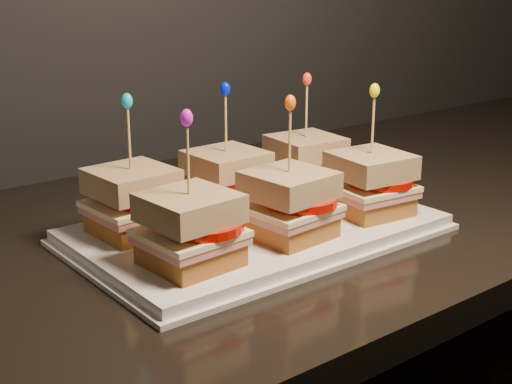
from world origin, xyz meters
TOP-DOWN VIEW (x-y plane):
  - granite_slab at (0.67, 1.69)m, footprint 2.71×0.64m
  - platter at (0.83, 1.63)m, footprint 0.41×0.25m
  - platter_rim at (0.83, 1.63)m, footprint 0.42×0.26m
  - sandwich_0_bread_bot at (0.70, 1.68)m, footprint 0.09×0.09m
  - sandwich_0_ham at (0.70, 1.68)m, footprint 0.09×0.09m
  - sandwich_0_cheese at (0.70, 1.68)m, footprint 0.10×0.09m
  - sandwich_0_tomato at (0.71, 1.68)m, footprint 0.08×0.08m
  - sandwich_0_bread_top at (0.70, 1.68)m, footprint 0.09×0.09m
  - sandwich_0_pick at (0.70, 1.68)m, footprint 0.00×0.00m
  - sandwich_0_frill at (0.70, 1.68)m, footprint 0.01×0.01m
  - sandwich_1_bread_bot at (0.83, 1.68)m, footprint 0.08×0.08m
  - sandwich_1_ham at (0.83, 1.68)m, footprint 0.09×0.09m
  - sandwich_1_cheese at (0.83, 1.68)m, footprint 0.09×0.09m
  - sandwich_1_tomato at (0.84, 1.68)m, footprint 0.08×0.08m
  - sandwich_1_bread_top at (0.83, 1.68)m, footprint 0.08×0.08m
  - sandwich_1_pick at (0.83, 1.68)m, footprint 0.00×0.00m
  - sandwich_1_frill at (0.83, 1.68)m, footprint 0.01×0.01m
  - sandwich_2_bread_bot at (0.96, 1.68)m, footprint 0.09×0.09m
  - sandwich_2_ham at (0.96, 1.68)m, footprint 0.10×0.10m
  - sandwich_2_cheese at (0.96, 1.68)m, footprint 0.10×0.10m
  - sandwich_2_tomato at (0.97, 1.68)m, footprint 0.08×0.08m
  - sandwich_2_bread_top at (0.96, 1.68)m, footprint 0.09×0.09m
  - sandwich_2_pick at (0.96, 1.68)m, footprint 0.00×0.00m
  - sandwich_2_frill at (0.96, 1.68)m, footprint 0.01×0.01m
  - sandwich_3_bread_bot at (0.70, 1.57)m, footprint 0.09×0.09m
  - sandwich_3_ham at (0.70, 1.57)m, footprint 0.10×0.09m
  - sandwich_3_cheese at (0.70, 1.57)m, footprint 0.10×0.09m
  - sandwich_3_tomato at (0.71, 1.56)m, footprint 0.08×0.08m
  - sandwich_3_bread_top at (0.70, 1.57)m, footprint 0.09×0.09m
  - sandwich_3_pick at (0.70, 1.57)m, footprint 0.00×0.00m
  - sandwich_3_frill at (0.70, 1.57)m, footprint 0.01×0.01m
  - sandwich_4_bread_bot at (0.83, 1.57)m, footprint 0.09×0.09m
  - sandwich_4_ham at (0.83, 1.57)m, footprint 0.10×0.09m
  - sandwich_4_cheese at (0.83, 1.57)m, footprint 0.10×0.10m
  - sandwich_4_tomato at (0.84, 1.56)m, footprint 0.08×0.08m
  - sandwich_4_bread_top at (0.83, 1.57)m, footprint 0.09×0.09m
  - sandwich_4_pick at (0.83, 1.57)m, footprint 0.00×0.00m
  - sandwich_4_frill at (0.83, 1.57)m, footprint 0.01×0.01m
  - sandwich_5_bread_bot at (0.96, 1.57)m, footprint 0.09×0.09m
  - sandwich_5_ham at (0.96, 1.57)m, footprint 0.10×0.10m
  - sandwich_5_cheese at (0.96, 1.57)m, footprint 0.10×0.10m
  - sandwich_5_tomato at (0.97, 1.56)m, footprint 0.08×0.08m
  - sandwich_5_bread_top at (0.96, 1.57)m, footprint 0.09×0.09m
  - sandwich_5_pick at (0.96, 1.57)m, footprint 0.00×0.00m
  - sandwich_5_frill at (0.96, 1.57)m, footprint 0.01×0.01m

SIDE VIEW (x-z plane):
  - granite_slab at x=0.67m, z-range 0.87..0.91m
  - platter_rim at x=0.83m, z-range 0.91..0.91m
  - platter at x=0.83m, z-range 0.91..0.92m
  - sandwich_0_bread_bot at x=0.70m, z-range 0.92..0.95m
  - sandwich_1_bread_bot at x=0.83m, z-range 0.92..0.95m
  - sandwich_2_bread_bot at x=0.96m, z-range 0.92..0.95m
  - sandwich_3_bread_bot at x=0.70m, z-range 0.92..0.95m
  - sandwich_4_bread_bot at x=0.83m, z-range 0.92..0.95m
  - sandwich_5_bread_bot at x=0.96m, z-range 0.92..0.95m
  - sandwich_0_ham at x=0.70m, z-range 0.95..0.96m
  - sandwich_1_ham at x=0.83m, z-range 0.95..0.96m
  - sandwich_2_ham at x=0.96m, z-range 0.95..0.96m
  - sandwich_3_ham at x=0.70m, z-range 0.95..0.96m
  - sandwich_4_ham at x=0.83m, z-range 0.95..0.96m
  - sandwich_5_ham at x=0.96m, z-range 0.95..0.96m
  - sandwich_0_cheese at x=0.70m, z-range 0.96..0.96m
  - sandwich_1_cheese at x=0.83m, z-range 0.96..0.96m
  - sandwich_2_cheese at x=0.96m, z-range 0.96..0.96m
  - sandwich_3_cheese at x=0.70m, z-range 0.96..0.96m
  - sandwich_4_cheese at x=0.83m, z-range 0.96..0.96m
  - sandwich_5_cheese at x=0.96m, z-range 0.96..0.96m
  - sandwich_0_tomato at x=0.71m, z-range 0.96..0.97m
  - sandwich_1_tomato at x=0.84m, z-range 0.96..0.97m
  - sandwich_2_tomato at x=0.97m, z-range 0.96..0.97m
  - sandwich_3_tomato at x=0.71m, z-range 0.96..0.97m
  - sandwich_4_tomato at x=0.84m, z-range 0.96..0.97m
  - sandwich_5_tomato at x=0.97m, z-range 0.96..0.97m
  - sandwich_0_bread_top at x=0.70m, z-range 0.97..1.00m
  - sandwich_1_bread_top at x=0.83m, z-range 0.97..1.00m
  - sandwich_2_bread_top at x=0.96m, z-range 0.97..1.00m
  - sandwich_3_bread_top at x=0.70m, z-range 0.97..1.00m
  - sandwich_4_bread_top at x=0.83m, z-range 0.97..1.00m
  - sandwich_5_bread_top at x=0.96m, z-range 0.97..1.00m
  - sandwich_0_pick at x=0.70m, z-range 0.98..1.07m
  - sandwich_1_pick at x=0.83m, z-range 0.98..1.07m
  - sandwich_2_pick at x=0.96m, z-range 0.98..1.07m
  - sandwich_3_pick at x=0.70m, z-range 0.98..1.07m
  - sandwich_4_pick at x=0.83m, z-range 0.98..1.07m
  - sandwich_5_pick at x=0.96m, z-range 0.98..1.07m
  - sandwich_0_frill at x=0.70m, z-range 1.07..1.08m
  - sandwich_1_frill at x=0.83m, z-range 1.07..1.08m
  - sandwich_2_frill at x=0.96m, z-range 1.07..1.08m
  - sandwich_3_frill at x=0.70m, z-range 1.07..1.08m
  - sandwich_4_frill at x=0.83m, z-range 1.07..1.08m
  - sandwich_5_frill at x=0.96m, z-range 1.07..1.08m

